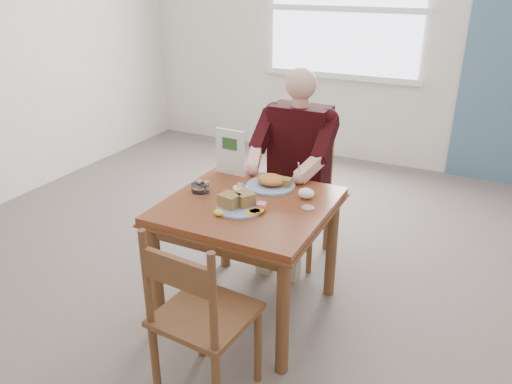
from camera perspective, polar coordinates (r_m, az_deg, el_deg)
The scene contains 16 objects.
floor at distance 3.23m, azimuth -0.78°, elevation -13.29°, with size 6.00×6.00×0.00m, color #675A53.
wall_back at distance 5.44m, azimuth 14.30°, elevation 17.41°, with size 5.50×5.50×0.00m, color silver.
lemon_wedge at distance 2.68m, azimuth -4.24°, elevation -2.39°, with size 0.06×0.04×0.03m, color yellow.
napkin at distance 2.88m, azimuth 5.77°, elevation -0.14°, with size 0.10×0.08×0.06m, color white.
metal_dish at distance 2.77m, azimuth 5.95°, elevation -1.84°, with size 0.07×0.07×0.01m, color silver.
window at distance 5.50m, azimuth 10.14°, elevation 19.91°, with size 1.72×0.04×1.42m.
table at distance 2.88m, azimuth -0.85°, elevation -3.13°, with size 0.92×0.92×0.75m.
chair_far at distance 3.61m, azimuth 4.92°, elevation -0.23°, with size 0.42×0.42×0.95m.
chair_near at distance 2.40m, azimuth -6.45°, elevation -14.07°, with size 0.45×0.45×0.95m.
diner at distance 3.41m, azimuth 4.55°, elevation 4.32°, with size 0.53×0.56×1.39m.
near_plate at distance 2.74m, azimuth -1.91°, elevation -1.32°, with size 0.33×0.33×0.09m.
far_plate at distance 3.02m, azimuth 1.82°, elevation 1.09°, with size 0.32×0.32×0.08m.
caddy at distance 2.92m, azimuth -1.77°, elevation 0.15°, with size 0.09×0.09×0.07m.
shakers at distance 2.95m, azimuth -6.07°, elevation 0.60°, with size 0.08×0.04×0.07m.
creamer at distance 2.98m, azimuth -6.39°, elevation 0.51°, with size 0.12×0.12×0.05m.
menu at distance 3.18m, azimuth -2.98°, elevation 4.60°, with size 0.20×0.03×0.30m.
Camera 1 is at (1.17, -2.29, 1.95)m, focal length 35.00 mm.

